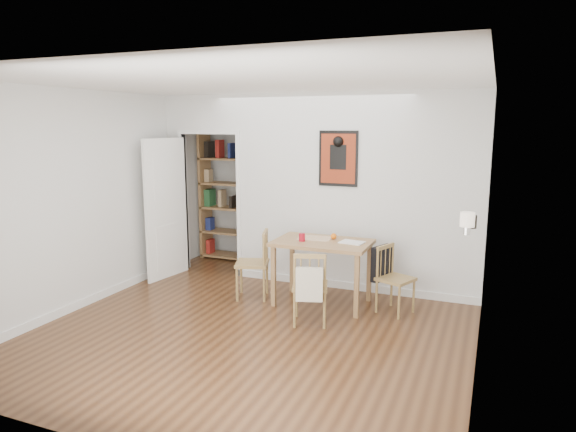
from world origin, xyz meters
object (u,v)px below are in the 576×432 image
at_px(chair_left, 252,264).
at_px(notebook, 352,242).
at_px(bookshelf, 228,196).
at_px(chair_right, 394,278).
at_px(fireplace, 472,282).
at_px(dining_table, 322,249).
at_px(red_glass, 302,237).
at_px(orange_fruit, 334,236).
at_px(ceramic_jar_b, 468,218).
at_px(mantel_lamp, 467,221).
at_px(ceramic_jar_a, 471,221).
at_px(chair_front, 310,287).

height_order(chair_left, notebook, chair_left).
xyz_separation_m(bookshelf, notebook, (2.49, -1.46, -0.24)).
distance_m(chair_right, fireplace, 1.01).
xyz_separation_m(chair_left, fireplace, (2.65, -0.32, 0.18)).
xyz_separation_m(dining_table, bookshelf, (-2.13, 1.50, 0.34)).
distance_m(dining_table, red_glass, 0.29).
distance_m(fireplace, orange_fruit, 1.77).
bearing_deg(orange_fruit, ceramic_jar_b, -8.66).
height_order(bookshelf, ceramic_jar_b, bookshelf).
xyz_separation_m(dining_table, chair_left, (-0.90, -0.12, -0.26)).
height_order(red_glass, orange_fruit, red_glass).
xyz_separation_m(chair_right, bookshelf, (-3.01, 1.46, 0.63)).
height_order(fireplace, mantel_lamp, mantel_lamp).
distance_m(red_glass, notebook, 0.61).
relative_size(red_glass, ceramic_jar_a, 0.74).
bearing_deg(dining_table, notebook, 6.45).
height_order(red_glass, notebook, red_glass).
relative_size(notebook, ceramic_jar_a, 2.10).
bearing_deg(ceramic_jar_a, bookshelf, 153.74).
relative_size(red_glass, ceramic_jar_b, 1.06).
height_order(notebook, mantel_lamp, mantel_lamp).
bearing_deg(chair_right, ceramic_jar_a, -27.39).
bearing_deg(mantel_lamp, red_glass, 161.37).
height_order(dining_table, notebook, notebook).
bearing_deg(ceramic_jar_b, dining_table, 176.91).
distance_m(bookshelf, mantel_lamp, 4.42).
height_order(bookshelf, fireplace, bookshelf).
distance_m(red_glass, mantel_lamp, 2.07).
xyz_separation_m(dining_table, mantel_lamp, (1.68, -0.74, 0.60)).
height_order(dining_table, orange_fruit, orange_fruit).
distance_m(fireplace, ceramic_jar_a, 0.61).
height_order(chair_right, bookshelf, bookshelf).
height_order(chair_right, notebook, notebook).
relative_size(dining_table, ceramic_jar_a, 8.80).
relative_size(fireplace, ceramic_jar_a, 9.47).
height_order(ceramic_jar_a, ceramic_jar_b, ceramic_jar_a).
bearing_deg(fireplace, dining_table, 165.83).
distance_m(chair_left, mantel_lamp, 2.78).
distance_m(bookshelf, red_glass, 2.48).
xyz_separation_m(chair_left, ceramic_jar_a, (2.60, -0.27, 0.79)).
bearing_deg(bookshelf, notebook, -30.35).
bearing_deg(dining_table, bookshelf, 144.86).
bearing_deg(chair_left, dining_table, 7.82).
bearing_deg(fireplace, orange_fruit, 160.37).
xyz_separation_m(fireplace, red_glass, (-1.98, 0.34, 0.22)).
distance_m(orange_fruit, mantel_lamp, 1.87).
bearing_deg(chair_left, ceramic_jar_b, 0.76).
bearing_deg(chair_front, chair_left, 151.08).
distance_m(chair_left, bookshelf, 2.12).
bearing_deg(chair_left, bookshelf, 127.24).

